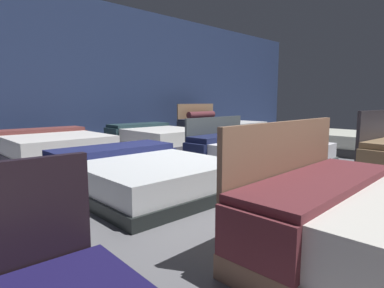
% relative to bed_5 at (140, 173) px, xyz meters
% --- Properties ---
extents(ground_plane, '(18.00, 18.00, 0.02)m').
position_rel_bed_5_xyz_m(ground_plane, '(1.18, -0.17, -0.21)').
color(ground_plane, slate).
extents(showroom_back_wall, '(18.00, 0.06, 3.50)m').
position_rel_bed_5_xyz_m(showroom_back_wall, '(1.18, 4.43, 1.55)').
color(showroom_back_wall, navy).
rests_on(showroom_back_wall, ground_plane).
extents(bed_5, '(1.69, 2.02, 0.45)m').
position_rel_bed_5_xyz_m(bed_5, '(0.00, 0.00, 0.00)').
color(bed_5, black).
rests_on(bed_5, ground_plane).
extents(bed_6, '(1.81, 2.03, 0.75)m').
position_rel_bed_5_xyz_m(bed_6, '(2.29, -0.04, 0.00)').
color(bed_6, '#4C5253').
rests_on(bed_6, ground_plane).
extents(bed_7, '(1.63, 2.07, 0.58)m').
position_rel_bed_5_xyz_m(bed_7, '(4.70, -0.03, 0.00)').
color(bed_7, '#2A292B').
rests_on(bed_7, ground_plane).
extents(bed_9, '(1.73, 1.99, 0.51)m').
position_rel_bed_5_xyz_m(bed_9, '(0.03, 2.79, 0.03)').
color(bed_9, black).
rests_on(bed_9, ground_plane).
extents(bed_10, '(1.58, 2.16, 0.49)m').
position_rel_bed_5_xyz_m(bed_10, '(2.34, 2.74, 0.02)').
color(bed_10, '#54525E').
rests_on(bed_10, ground_plane).
extents(bed_11, '(1.76, 2.07, 0.96)m').
position_rel_bed_5_xyz_m(bed_11, '(4.61, 2.79, 0.07)').
color(bed_11, '#977353').
rests_on(bed_11, ground_plane).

